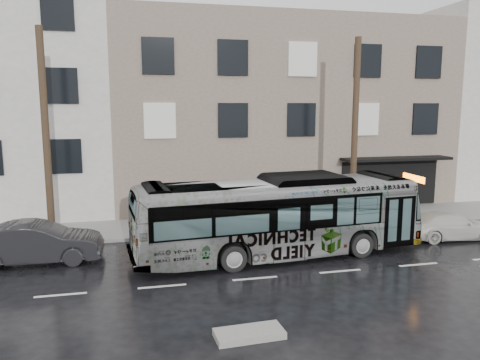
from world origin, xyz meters
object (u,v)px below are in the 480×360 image
(utility_pole_front, at_px, (355,133))
(white_sedan, at_px, (450,225))
(utility_pole_rear, at_px, (46,137))
(sign_post, at_px, (372,199))
(dark_sedan, at_px, (37,243))
(bus, at_px, (278,217))

(utility_pole_front, bearing_deg, white_sedan, -41.76)
(utility_pole_rear, xyz_separation_m, white_sedan, (17.34, -2.98, -4.04))
(utility_pole_rear, height_order, sign_post, utility_pole_rear)
(sign_post, distance_m, dark_sedan, 15.46)
(utility_pole_front, xyz_separation_m, utility_pole_rear, (-14.00, 0.00, 0.00))
(utility_pole_rear, height_order, bus, utility_pole_rear)
(white_sedan, relative_size, dark_sedan, 0.87)
(bus, bearing_deg, sign_post, -64.48)
(utility_pole_front, xyz_separation_m, white_sedan, (3.34, -2.98, -4.04))
(utility_pole_rear, relative_size, bus, 0.78)
(utility_pole_rear, xyz_separation_m, sign_post, (15.10, 0.00, -3.30))
(bus, distance_m, dark_sedan, 9.33)
(white_sedan, bearing_deg, sign_post, 41.05)
(dark_sedan, bearing_deg, sign_post, -80.96)
(utility_pole_front, distance_m, utility_pole_rear, 14.00)
(sign_post, xyz_separation_m, dark_sedan, (-15.27, -2.33, -0.56))
(utility_pole_rear, relative_size, dark_sedan, 1.87)
(bus, relative_size, dark_sedan, 2.41)
(white_sedan, xyz_separation_m, dark_sedan, (-17.52, 0.65, 0.18))
(sign_post, bearing_deg, white_sedan, -53.07)
(bus, height_order, dark_sedan, bus)
(bus, relative_size, white_sedan, 2.76)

